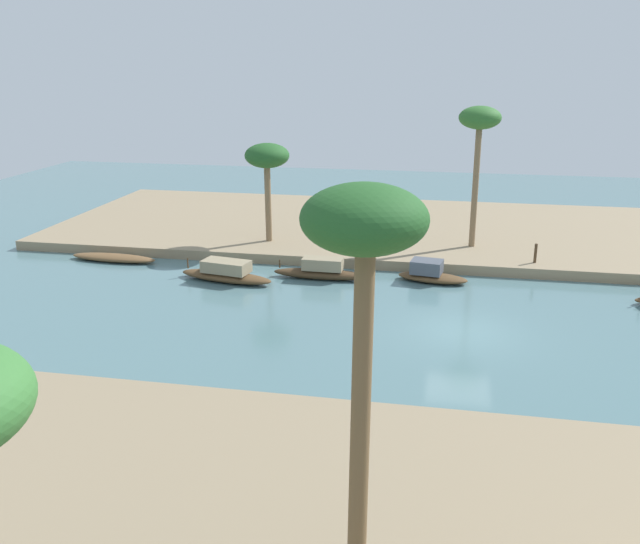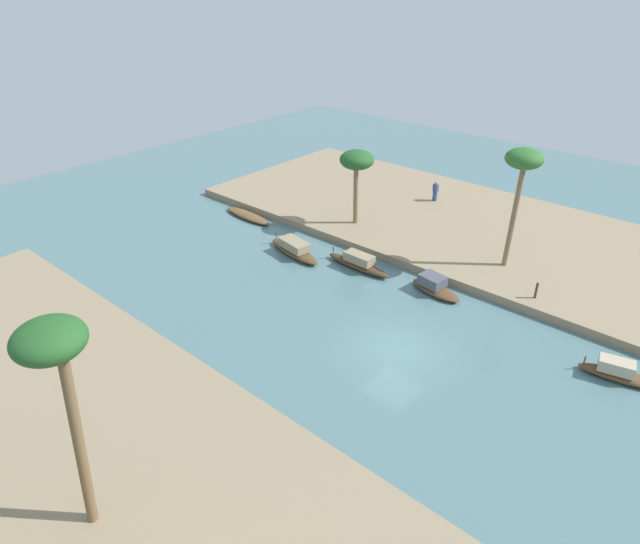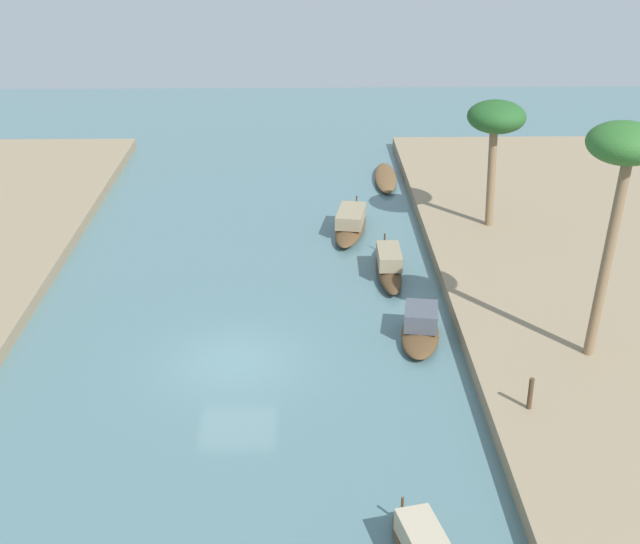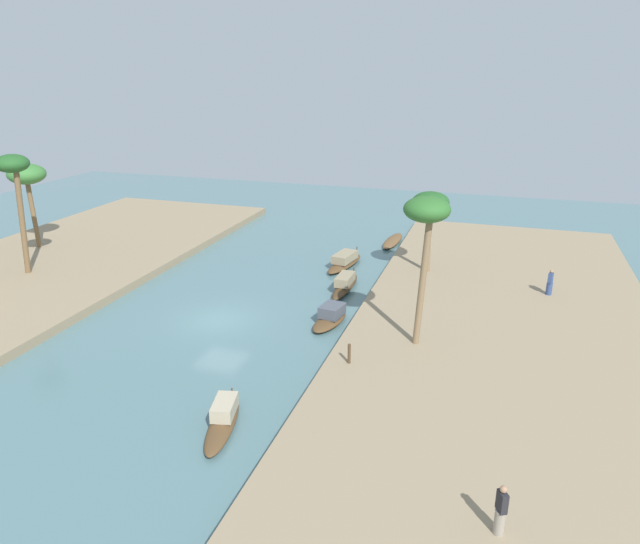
{
  "view_description": "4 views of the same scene",
  "coord_description": "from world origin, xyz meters",
  "px_view_note": "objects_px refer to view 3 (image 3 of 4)",
  "views": [
    {
      "loc": [
        0.69,
        25.18,
        10.06
      ],
      "look_at": [
        6.2,
        -3.31,
        1.01
      ],
      "focal_mm": 38.63,
      "sensor_mm": 36.0,
      "label": 1
    },
    {
      "loc": [
        -11.61,
        19.11,
        16.55
      ],
      "look_at": [
        7.46,
        -2.86,
        0.48
      ],
      "focal_mm": 31.05,
      "sensor_mm": 36.0,
      "label": 2
    },
    {
      "loc": [
        -23.21,
        -2.22,
        13.76
      ],
      "look_at": [
        5.66,
        -2.78,
        0.5
      ],
      "focal_mm": 47.92,
      "sensor_mm": 36.0,
      "label": 3
    },
    {
      "loc": [
        -26.06,
        -14.2,
        13.14
      ],
      "look_at": [
        6.22,
        -3.88,
        1.15
      ],
      "focal_mm": 32.3,
      "sensor_mm": 36.0,
      "label": 4
    }
  ],
  "objects_px": {
    "sampan_with_red_awning": "(351,223)",
    "sampan_open_hull": "(386,178)",
    "mooring_post": "(530,394)",
    "sampan_near_left_bank": "(420,328)",
    "sampan_foreground": "(389,264)",
    "palm_tree_left_near": "(623,156)",
    "palm_tree_left_far": "(496,120)"
  },
  "relations": [
    {
      "from": "sampan_open_hull",
      "to": "mooring_post",
      "type": "xyz_separation_m",
      "value": [
        -21.15,
        -2.06,
        0.8
      ]
    },
    {
      "from": "sampan_near_left_bank",
      "to": "sampan_open_hull",
      "type": "height_order",
      "value": "sampan_near_left_bank"
    },
    {
      "from": "sampan_with_red_awning",
      "to": "mooring_post",
      "type": "relative_size",
      "value": 5.06
    },
    {
      "from": "sampan_foreground",
      "to": "mooring_post",
      "type": "distance_m",
      "value": 10.46
    },
    {
      "from": "mooring_post",
      "to": "palm_tree_left_far",
      "type": "height_order",
      "value": "palm_tree_left_far"
    },
    {
      "from": "sampan_near_left_bank",
      "to": "sampan_with_red_awning",
      "type": "height_order",
      "value": "sampan_near_left_bank"
    },
    {
      "from": "sampan_with_red_awning",
      "to": "mooring_post",
      "type": "bearing_deg",
      "value": -153.73
    },
    {
      "from": "sampan_near_left_bank",
      "to": "palm_tree_left_far",
      "type": "distance_m",
      "value": 10.77
    },
    {
      "from": "sampan_foreground",
      "to": "palm_tree_left_near",
      "type": "distance_m",
      "value": 11.08
    },
    {
      "from": "sampan_near_left_bank",
      "to": "palm_tree_left_near",
      "type": "relative_size",
      "value": 0.47
    },
    {
      "from": "sampan_with_red_awning",
      "to": "palm_tree_left_near",
      "type": "height_order",
      "value": "palm_tree_left_near"
    },
    {
      "from": "sampan_open_hull",
      "to": "sampan_foreground",
      "type": "bearing_deg",
      "value": 178.3
    },
    {
      "from": "sampan_with_red_awning",
      "to": "sampan_open_hull",
      "type": "bearing_deg",
      "value": -7.11
    },
    {
      "from": "sampan_near_left_bank",
      "to": "sampan_foreground",
      "type": "height_order",
      "value": "sampan_foreground"
    },
    {
      "from": "palm_tree_left_near",
      "to": "palm_tree_left_far",
      "type": "distance_m",
      "value": 11.05
    },
    {
      "from": "mooring_post",
      "to": "sampan_near_left_bank",
      "type": "bearing_deg",
      "value": 25.63
    },
    {
      "from": "sampan_with_red_awning",
      "to": "palm_tree_left_far",
      "type": "relative_size",
      "value": 0.91
    },
    {
      "from": "mooring_post",
      "to": "palm_tree_left_near",
      "type": "height_order",
      "value": "palm_tree_left_near"
    },
    {
      "from": "sampan_foreground",
      "to": "palm_tree_left_near",
      "type": "xyz_separation_m",
      "value": [
        -7.04,
        -5.65,
        6.42
      ]
    },
    {
      "from": "sampan_with_red_awning",
      "to": "palm_tree_left_near",
      "type": "distance_m",
      "value": 14.76
    },
    {
      "from": "palm_tree_left_far",
      "to": "sampan_foreground",
      "type": "bearing_deg",
      "value": 130.0
    },
    {
      "from": "sampan_near_left_bank",
      "to": "palm_tree_left_near",
      "type": "xyz_separation_m",
      "value": [
        -1.95,
        -5.08,
        6.43
      ]
    },
    {
      "from": "mooring_post",
      "to": "sampan_open_hull",
      "type": "bearing_deg",
      "value": 5.56
    },
    {
      "from": "mooring_post",
      "to": "palm_tree_left_far",
      "type": "distance_m",
      "value": 14.48
    },
    {
      "from": "sampan_near_left_bank",
      "to": "sampan_open_hull",
      "type": "bearing_deg",
      "value": 7.65
    },
    {
      "from": "palm_tree_left_far",
      "to": "palm_tree_left_near",
      "type": "bearing_deg",
      "value": -174.1
    },
    {
      "from": "sampan_near_left_bank",
      "to": "palm_tree_left_far",
      "type": "xyz_separation_m",
      "value": [
        8.89,
        -3.95,
        4.61
      ]
    },
    {
      "from": "sampan_near_left_bank",
      "to": "palm_tree_left_far",
      "type": "relative_size",
      "value": 0.64
    },
    {
      "from": "sampan_near_left_bank",
      "to": "sampan_open_hull",
      "type": "distance_m",
      "value": 16.22
    },
    {
      "from": "palm_tree_left_far",
      "to": "sampan_near_left_bank",
      "type": "bearing_deg",
      "value": 156.02
    },
    {
      "from": "sampan_near_left_bank",
      "to": "palm_tree_left_far",
      "type": "height_order",
      "value": "palm_tree_left_far"
    },
    {
      "from": "sampan_open_hull",
      "to": "sampan_foreground",
      "type": "distance_m",
      "value": 11.17
    }
  ]
}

